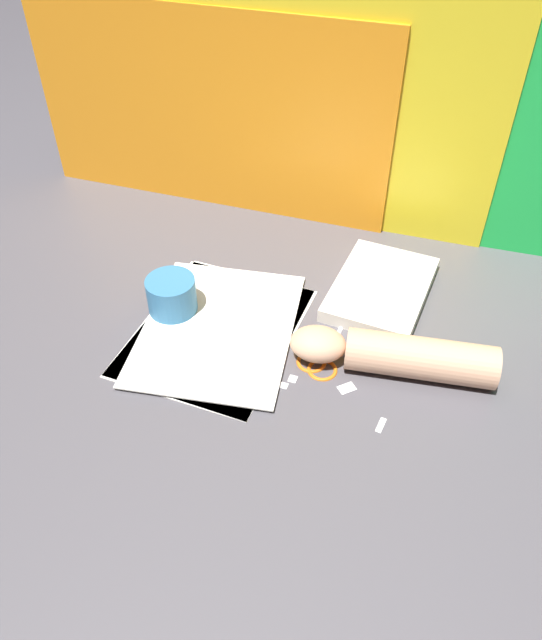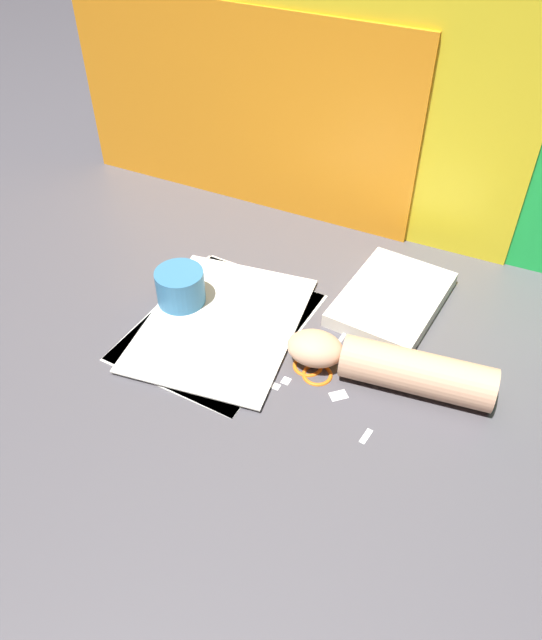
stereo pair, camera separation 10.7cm
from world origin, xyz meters
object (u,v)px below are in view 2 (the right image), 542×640
object	(u,v)px
scissors	(321,364)
mug	(181,289)
paper_stack	(220,324)
hand_forearm	(392,367)
book_closed	(392,299)

from	to	relation	value
scissors	mug	size ratio (longest dim) A/B	1.60
scissors	mug	xyz separation A→B (m)	(-0.30, 0.04, 0.03)
paper_stack	mug	xyz separation A→B (m)	(-0.10, 0.03, 0.03)
hand_forearm	scissors	bearing A→B (deg)	-173.23
paper_stack	book_closed	size ratio (longest dim) A/B	1.41
scissors	mug	distance (m)	0.31
book_closed	hand_forearm	xyz separation A→B (m)	(0.05, -0.19, 0.02)
paper_stack	scissors	xyz separation A→B (m)	(0.21, -0.02, -0.00)
paper_stack	hand_forearm	size ratio (longest dim) A/B	1.07
scissors	book_closed	bearing A→B (deg)	72.67
book_closed	hand_forearm	distance (m)	0.20
paper_stack	mug	world-z (taller)	mug
hand_forearm	mug	distance (m)	0.42
paper_stack	hand_forearm	world-z (taller)	hand_forearm
paper_stack	mug	size ratio (longest dim) A/B	4.09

